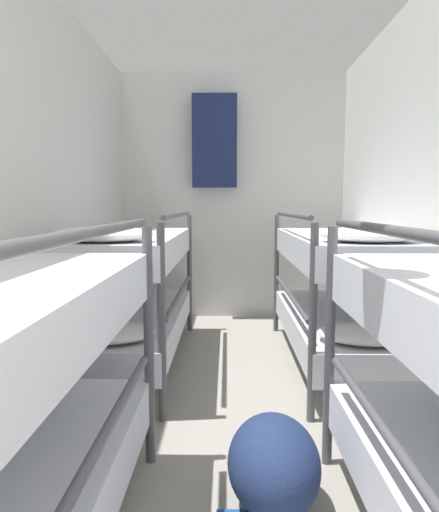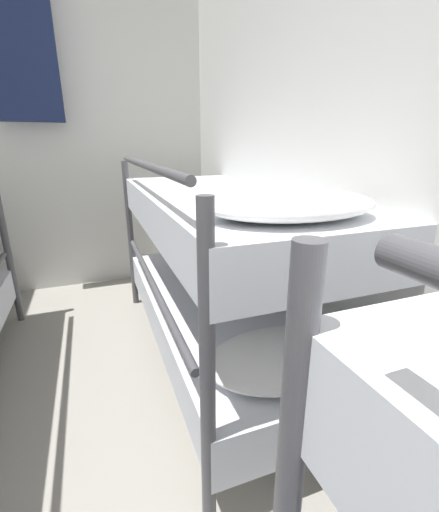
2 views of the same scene
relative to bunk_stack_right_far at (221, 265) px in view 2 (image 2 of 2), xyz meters
The scene contains 3 objects.
wall_back 1.83m from the bunk_stack_right_far, 116.49° to the left, with size 2.38×0.06×2.49m.
bunk_stack_right_far is the anchor object (origin of this frame).
hanging_coat 2.06m from the bunk_stack_right_far, 124.34° to the left, with size 0.44×0.12×0.90m.
Camera 2 is at (0.16, 2.03, 1.18)m, focal length 24.00 mm.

